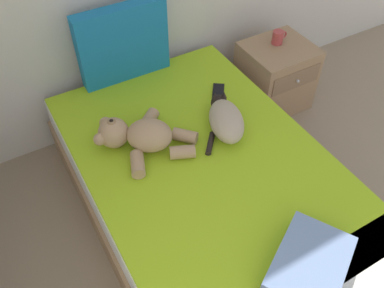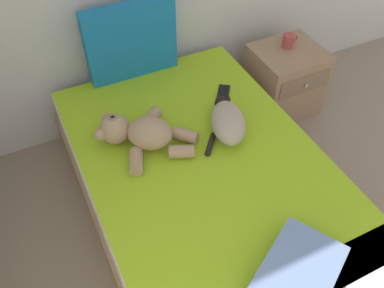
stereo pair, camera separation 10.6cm
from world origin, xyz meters
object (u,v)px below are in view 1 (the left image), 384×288
object	(u,v)px
bed	(208,192)
teddy_bear	(139,135)
throw_pillow	(309,266)
cell_phone	(218,91)
mug	(278,37)
patterned_cushion	(123,44)
nightstand	(275,76)
cat	(225,119)

from	to	relation	value
bed	teddy_bear	xyz separation A→B (m)	(-0.26, 0.31, 0.32)
throw_pillow	cell_phone	bearing A→B (deg)	75.09
bed	throw_pillow	xyz separation A→B (m)	(0.04, -0.73, 0.30)
throw_pillow	mug	bearing A→B (deg)	56.26
teddy_bear	cell_phone	bearing A→B (deg)	16.42
teddy_bear	patterned_cushion	bearing A→B (deg)	72.74
cell_phone	mug	bearing A→B (deg)	19.51
throw_pillow	mug	xyz separation A→B (m)	(0.98, 1.46, 0.02)
mug	bed	bearing A→B (deg)	-144.41
cell_phone	patterned_cushion	bearing A→B (deg)	134.06
bed	nightstand	world-z (taller)	nightstand
patterned_cushion	teddy_bear	world-z (taller)	patterned_cushion
throw_pillow	nightstand	world-z (taller)	throw_pillow
mug	teddy_bear	bearing A→B (deg)	-162.00
bed	teddy_bear	world-z (taller)	teddy_bear
mug	patterned_cushion	bearing A→B (deg)	168.54
cell_phone	mug	size ratio (longest dim) A/B	1.35
cell_phone	mug	distance (m)	0.69
patterned_cushion	cat	bearing A→B (deg)	-69.13
cat	teddy_bear	xyz separation A→B (m)	(-0.48, 0.12, 0.01)
bed	teddy_bear	distance (m)	0.52
patterned_cushion	cat	xyz separation A→B (m)	(0.29, -0.75, -0.17)
throw_pillow	bed	bearing A→B (deg)	93.25
teddy_bear	cell_phone	size ratio (longest dim) A/B	3.35
patterned_cushion	teddy_bear	size ratio (longest dim) A/B	1.08
nightstand	mug	size ratio (longest dim) A/B	4.25
bed	patterned_cushion	distance (m)	1.07
mug	nightstand	bearing A→B (deg)	-106.17
mug	cell_phone	bearing A→B (deg)	-160.49
bed	cat	distance (m)	0.43
teddy_bear	mug	bearing A→B (deg)	18.00
teddy_bear	cat	bearing A→B (deg)	-13.61
teddy_bear	throw_pillow	world-z (taller)	teddy_bear
cat	cell_phone	distance (m)	0.34
teddy_bear	nightstand	bearing A→B (deg)	15.90
cell_phone	bed	bearing A→B (deg)	-126.55
patterned_cushion	nightstand	xyz separation A→B (m)	(1.07, -0.28, -0.47)
cat	mug	distance (m)	0.96
bed	patterned_cushion	size ratio (longest dim) A/B	3.47
bed	throw_pillow	size ratio (longest dim) A/B	5.08
mug	cat	bearing A→B (deg)	-146.17
bed	patterned_cushion	xyz separation A→B (m)	(-0.06, 0.95, 0.49)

